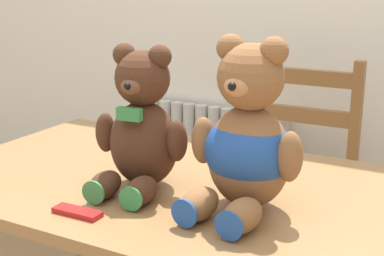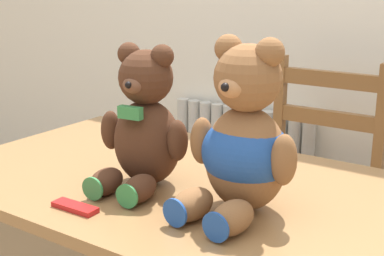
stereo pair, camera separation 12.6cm
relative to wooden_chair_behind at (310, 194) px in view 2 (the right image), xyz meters
name	(u,v)px [view 2 (the right image)]	position (x,y,z in m)	size (l,w,h in m)	color
radiator	(240,182)	(-0.50, 0.35, -0.17)	(0.75, 0.10, 0.69)	beige
dining_table	(211,226)	(0.03, -0.76, 0.18)	(1.50, 0.77, 0.77)	olive
wooden_chair_behind	(310,194)	(0.00, 0.00, 0.00)	(0.45, 0.41, 0.99)	brown
teddy_bear_left	(144,126)	(-0.12, -0.84, 0.44)	(0.25, 0.26, 0.36)	#472819
teddy_bear_right	(244,144)	(0.16, -0.83, 0.44)	(0.28, 0.29, 0.39)	brown
chocolate_bar	(75,207)	(-0.16, -1.05, 0.29)	(0.12, 0.04, 0.01)	red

